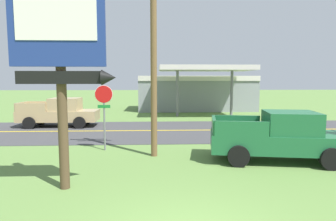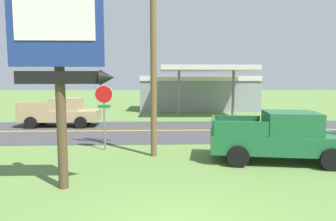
{
  "view_description": "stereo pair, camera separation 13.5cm",
  "coord_description": "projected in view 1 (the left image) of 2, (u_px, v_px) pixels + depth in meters",
  "views": [
    {
      "loc": [
        -0.59,
        -5.24,
        3.17
      ],
      "look_at": [
        0.0,
        8.0,
        1.8
      ],
      "focal_mm": 31.39,
      "sensor_mm": 36.0,
      "label": 1
    },
    {
      "loc": [
        -0.46,
        -5.25,
        3.17
      ],
      "look_at": [
        0.0,
        8.0,
        1.8
      ],
      "focal_mm": 31.39,
      "sensor_mm": 36.0,
      "label": 2
    }
  ],
  "objects": [
    {
      "name": "stop_sign",
      "position": [
        104.0,
        106.0,
        13.14
      ],
      "size": [
        0.8,
        0.08,
        2.95
      ],
      "color": "slate",
      "rests_on": "ground"
    },
    {
      "name": "gas_station",
      "position": [
        196.0,
        92.0,
        31.4
      ],
      "size": [
        12.0,
        11.5,
        4.4
      ],
      "color": "gray",
      "rests_on": "ground"
    },
    {
      "name": "pickup_tan_on_road",
      "position": [
        60.0,
        113.0,
        20.05
      ],
      "size": [
        5.2,
        2.24,
        1.96
      ],
      "color": "tan",
      "rests_on": "ground"
    },
    {
      "name": "road_asphalt",
      "position": [
        164.0,
        131.0,
        18.48
      ],
      "size": [
        140.0,
        8.0,
        0.02
      ],
      "primitive_type": "cube",
      "color": "#3D3D3F",
      "rests_on": "ground"
    },
    {
      "name": "utility_pole",
      "position": [
        154.0,
        48.0,
        11.9
      ],
      "size": [
        1.93,
        0.26,
        8.32
      ],
      "color": "brown",
      "rests_on": "ground"
    },
    {
      "name": "motel_sign",
      "position": [
        61.0,
        51.0,
        8.12
      ],
      "size": [
        2.87,
        0.54,
        5.91
      ],
      "color": "brown",
      "rests_on": "ground"
    },
    {
      "name": "road_centre_line",
      "position": [
        164.0,
        130.0,
        18.48
      ],
      "size": [
        126.0,
        0.2,
        0.01
      ],
      "primitive_type": "cube",
      "color": "gold",
      "rests_on": "road_asphalt"
    },
    {
      "name": "pickup_green_parked_on_lawn",
      "position": [
        280.0,
        137.0,
        11.47
      ],
      "size": [
        5.46,
        2.89,
        1.96
      ],
      "color": "#1E6038",
      "rests_on": "ground"
    }
  ]
}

